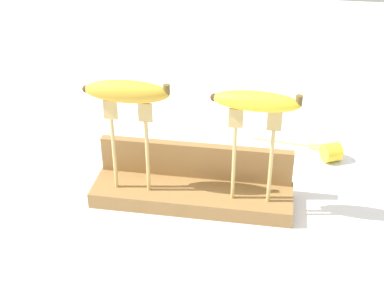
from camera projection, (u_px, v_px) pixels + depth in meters
ground_plane at (192, 201)px, 1.09m from camera, size 3.00×3.00×0.00m
wooden_board at (192, 195)px, 1.08m from camera, size 0.39×0.11×0.03m
board_backstop at (196, 160)px, 1.09m from camera, size 0.38×0.02×0.07m
fork_stand_left at (130, 139)px, 1.01m from camera, size 0.09×0.01×0.19m
fork_stand_right at (253, 148)px, 0.98m from camera, size 0.09×0.01×0.19m
banana_raised_left at (127, 91)px, 0.97m from camera, size 0.16×0.04×0.04m
banana_raised_right at (256, 101)px, 0.94m from camera, size 0.16×0.05×0.04m
fork_fallen_near at (299, 144)px, 1.27m from camera, size 0.17×0.04×0.01m
banana_chunk_near at (332, 152)px, 1.21m from camera, size 0.05×0.05×0.04m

